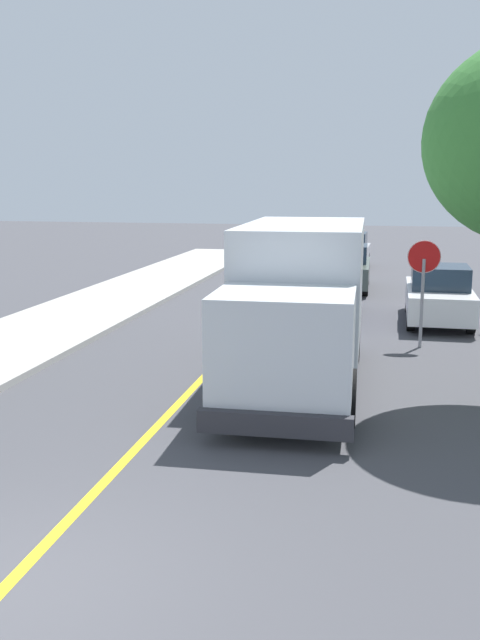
# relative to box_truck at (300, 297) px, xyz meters

# --- Properties ---
(ground_plane) EXTENTS (120.00, 120.00, 0.00)m
(ground_plane) POSITION_rel_box_truck_xyz_m (-2.01, -8.16, -1.77)
(ground_plane) COLOR #424247
(centre_line_yellow) EXTENTS (0.16, 56.00, 0.01)m
(centre_line_yellow) POSITION_rel_box_truck_xyz_m (-2.01, 1.84, -1.76)
(centre_line_yellow) COLOR gold
(centre_line_yellow) RESTS_ON ground
(box_truck) EXTENTS (2.58, 7.24, 3.20)m
(box_truck) POSITION_rel_box_truck_xyz_m (0.00, 0.00, 0.00)
(box_truck) COLOR silver
(box_truck) RESTS_ON ground
(parked_car_near) EXTENTS (1.91, 4.44, 1.67)m
(parked_car_near) POSITION_rel_box_truck_xyz_m (-0.05, 6.99, -0.97)
(parked_car_near) COLOR #2D4793
(parked_car_near) RESTS_ON ground
(parked_car_mid) EXTENTS (1.87, 4.43, 1.67)m
(parked_car_mid) POSITION_rel_box_truck_xyz_m (0.14, 12.94, -0.97)
(parked_car_mid) COLOR #4C564C
(parked_car_mid) RESTS_ON ground
(parked_car_far) EXTENTS (1.93, 4.45, 1.67)m
(parked_car_far) POSITION_rel_box_truck_xyz_m (-0.09, 19.39, -0.97)
(parked_car_far) COLOR #B7B7BC
(parked_car_far) RESTS_ON ground
(parked_van_across) EXTENTS (1.83, 4.41, 1.67)m
(parked_van_across) POSITION_rel_box_truck_xyz_m (3.19, 7.02, -0.97)
(parked_van_across) COLOR silver
(parked_van_across) RESTS_ON ground
(stop_sign) EXTENTS (0.80, 0.10, 2.65)m
(stop_sign) POSITION_rel_box_truck_xyz_m (2.56, 3.67, 0.09)
(stop_sign) COLOR gray
(stop_sign) RESTS_ON ground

